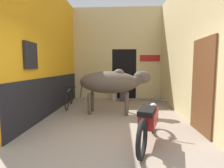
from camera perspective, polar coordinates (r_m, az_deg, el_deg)
The scene contains 9 objects.
ground_plane at distance 3.34m, azimuth -0.77°, elevation -20.53°, with size 30.00×30.00×0.00m, color gray.
wall_left_shopfront at distance 6.02m, azimuth -19.74°, elevation 10.40°, with size 0.25×5.11×4.15m.
wall_back_with_doorway at distance 8.37m, azimuth 2.51°, elevation 7.34°, with size 4.01×0.93×4.15m.
wall_right_with_door at distance 5.85m, azimuth 22.25°, elevation 10.86°, with size 0.22×5.11×4.15m.
cow at distance 5.44m, azimuth -0.08°, elevation 0.58°, with size 2.26×0.87×1.41m.
motorcycle_near at distance 3.51m, azimuth 11.93°, elevation -11.72°, with size 0.78×1.87×0.77m.
bicycle at distance 6.63m, azimuth -13.82°, elevation -4.25°, with size 0.44×1.69×0.70m.
shopkeeper_seated at distance 7.54m, azimuth 3.57°, elevation -0.49°, with size 0.36×0.34×1.23m.
plastic_stool at distance 7.80m, azimuth 0.82°, elevation -3.36°, with size 0.34×0.34×0.47m.
Camera 1 is at (0.20, -2.99, 1.48)m, focal length 28.00 mm.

